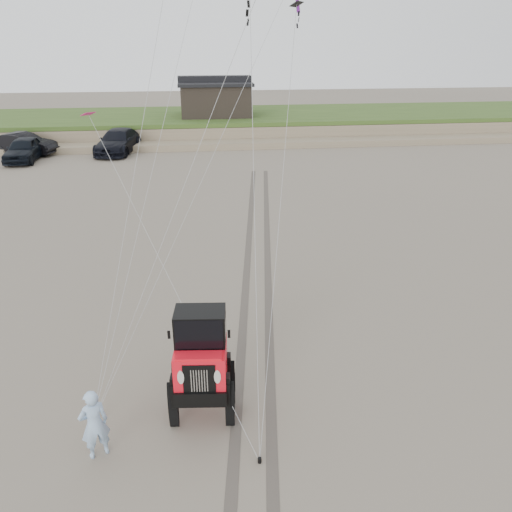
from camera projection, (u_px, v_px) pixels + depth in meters
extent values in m
plane|color=#6B6054|center=(217.00, 411.00, 11.65)|extent=(160.00, 160.00, 0.00)
cube|color=#7A6B54|center=(194.00, 125.00, 45.93)|extent=(160.00, 12.00, 1.40)
cube|color=#2D4719|center=(193.00, 116.00, 45.59)|extent=(160.00, 12.00, 0.35)
cube|color=#7A6B54|center=(195.00, 144.00, 40.20)|extent=(160.00, 3.50, 0.50)
cube|color=black|center=(215.00, 100.00, 44.33)|extent=(6.00, 5.00, 2.60)
cube|color=black|center=(215.00, 83.00, 43.76)|extent=(6.40, 5.40, 0.25)
cube|color=black|center=(215.00, 79.00, 43.61)|extent=(6.40, 1.20, 0.50)
imported|color=black|center=(24.00, 149.00, 35.37)|extent=(2.08, 4.90, 1.65)
imported|color=black|center=(23.00, 144.00, 37.30)|extent=(5.21, 3.15, 1.62)
imported|color=black|center=(118.00, 141.00, 37.93)|extent=(3.46, 6.28, 1.72)
imported|color=#98B5EC|center=(94.00, 424.00, 10.12)|extent=(0.70, 0.60, 1.63)
cube|color=#CE1968|center=(88.00, 114.00, 16.18)|extent=(0.49, 0.52, 0.14)
cube|color=black|center=(297.00, 4.00, 14.65)|extent=(0.49, 0.52, 0.15)
cylinder|color=black|center=(92.00, 423.00, 11.21)|extent=(0.08, 0.08, 0.12)
cylinder|color=black|center=(260.00, 460.00, 10.22)|extent=(0.08, 0.08, 0.12)
cube|color=#4C443D|center=(247.00, 266.00, 19.11)|extent=(4.42, 29.74, 0.01)
cube|color=#4C443D|center=(268.00, 265.00, 19.20)|extent=(4.42, 29.74, 0.01)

